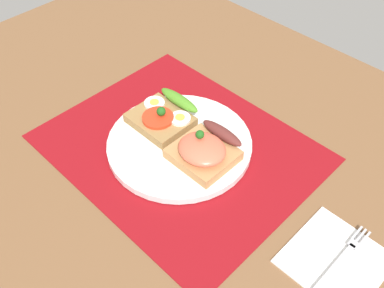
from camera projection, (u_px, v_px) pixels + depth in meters
ground_plane at (180, 154)px, 77.46cm from camera, size 120.00×90.00×3.20cm
placemat at (180, 147)px, 76.21cm from camera, size 43.85×35.41×0.30cm
plate at (180, 144)px, 75.64cm from camera, size 24.74×24.74×1.29cm
sandwich_egg_tomato at (164, 116)px, 77.66cm from camera, size 10.21×9.99×3.90cm
sandwich_salmon at (204, 150)px, 70.96cm from camera, size 9.75×10.38×5.61cm
napkin at (337, 258)px, 61.17cm from camera, size 12.55×12.85×0.60cm
fork at (342, 258)px, 60.67cm from camera, size 1.62×13.83×0.32cm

